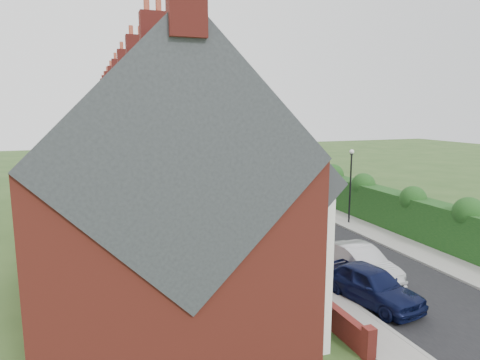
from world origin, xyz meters
The scene contains 25 objects.
ground centered at (0.00, 0.00, 0.00)m, with size 140.00×140.00×0.00m, color #2D4C1E.
road centered at (-0.50, 11.00, 0.01)m, with size 6.00×58.00×0.02m, color black.
pavement_hedge_side centered at (3.60, 11.00, 0.06)m, with size 2.20×58.00×0.12m, color gray.
pavement_house_side centered at (-4.35, 11.00, 0.06)m, with size 1.70×58.00×0.12m, color gray.
kerb_hedge_side centered at (2.55, 11.00, 0.07)m, with size 0.18×58.00×0.13m, color #969690.
kerb_house_side centered at (-3.55, 11.00, 0.07)m, with size 0.18×58.00×0.13m, color #969690.
hedge centered at (5.40, 11.00, 1.60)m, with size 2.10×58.00×2.85m.
terrace_row centered at (-10.87, 9.98, 4.47)m, with size 9.05×40.50×11.50m.
garden_wall_row centered at (-5.35, 10.00, 0.46)m, with size 0.35×40.35×1.10m.
lamppost centered at (3.40, 4.00, 3.30)m, with size 0.32×0.32×5.16m.
tree_far_left centered at (-2.65, 40.08, 5.71)m, with size 7.14×6.80×9.29m.
tree_far_right centered at (3.39, 42.08, 6.31)m, with size 7.98×7.60×10.31m.
tree_far_back centered at (-8.59, 43.08, 6.62)m, with size 8.40×8.00×10.82m.
car_navy centered at (-2.73, -6.60, 0.77)m, with size 1.82×4.52×1.54m, color black.
car_silver_a centered at (-1.60, -4.20, 0.75)m, with size 1.60×4.58×1.51m, color #AEAEB3.
car_silver_b centered at (-3.00, 1.40, 0.76)m, with size 2.51×5.44×1.51m, color #9D9EA4.
car_white centered at (-1.67, 10.60, 0.70)m, with size 1.96×4.83×1.40m, color silver.
car_green centered at (-1.66, 12.60, 0.67)m, with size 1.57×3.91×1.33m, color black.
car_red centered at (-2.51, 19.67, 0.79)m, with size 1.67×4.80×1.58m, color maroon.
car_beige centered at (-2.09, 24.55, 0.64)m, with size 2.14×4.63×1.29m, color #BFB18A.
car_grey centered at (-2.43, 32.58, 0.71)m, with size 2.00×4.92×1.43m, color #585B5F.
car_black centered at (-3.00, 35.00, 0.79)m, with size 1.87×4.64×1.58m, color black.
horse centered at (-0.09, 13.63, 0.78)m, with size 0.84×1.84×1.56m, color #4F391D.
horse_cart centered at (-0.09, 15.62, 1.24)m, with size 1.36×3.01×2.17m.
car_extra_far centered at (-2.76, 38.04, 0.75)m, with size 1.60×4.58×1.51m, color white.
Camera 1 is at (-13.41, -20.28, 7.87)m, focal length 32.00 mm.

